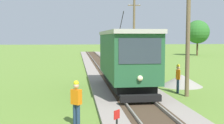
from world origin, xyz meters
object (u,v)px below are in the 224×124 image
(second_worker, at_px, (178,77))
(tree_right_near, at_px, (198,32))
(gravel_pile, at_px, (182,80))
(track_worker, at_px, (76,101))
(utility_pole_near_tram, at_px, (188,30))
(utility_pole_mid, at_px, (134,32))
(red_tram, at_px, (126,57))

(second_worker, bearing_deg, tree_right_near, -99.60)
(gravel_pile, distance_m, track_worker, 10.98)
(utility_pole_near_tram, relative_size, tree_right_near, 1.13)
(gravel_pile, height_order, tree_right_near, tree_right_near)
(utility_pole_mid, height_order, second_worker, utility_pole_mid)
(utility_pole_near_tram, bearing_deg, utility_pole_mid, 90.00)
(red_tram, height_order, gravel_pile, red_tram)
(gravel_pile, bearing_deg, second_worker, -116.04)
(utility_pole_near_tram, bearing_deg, gravel_pile, 73.71)
(utility_pole_near_tram, bearing_deg, red_tram, 152.19)
(red_tram, distance_m, gravel_pile, 4.90)
(utility_pole_near_tram, bearing_deg, tree_right_near, 65.24)
(gravel_pile, relative_size, tree_right_near, 0.44)
(track_worker, bearing_deg, gravel_pile, 177.60)
(red_tram, bearing_deg, second_worker, -13.40)
(track_worker, height_order, second_worker, same)
(utility_pole_mid, bearing_deg, red_tram, -103.65)
(utility_pole_near_tram, relative_size, track_worker, 4.17)
(red_tram, relative_size, utility_pole_near_tram, 1.15)
(second_worker, xyz_separation_m, tree_right_near, (16.24, 33.85, 3.41))
(utility_pole_mid, relative_size, track_worker, 4.41)
(utility_pole_near_tram, height_order, utility_pole_mid, utility_pole_mid)
(gravel_pile, bearing_deg, red_tram, -159.47)
(utility_pole_mid, height_order, gravel_pile, utility_pole_mid)
(second_worker, bearing_deg, track_worker, 59.10)
(red_tram, distance_m, utility_pole_mid, 14.10)
(utility_pole_mid, bearing_deg, utility_pole_near_tram, -90.00)
(gravel_pile, bearing_deg, tree_right_near, 64.40)
(gravel_pile, xyz_separation_m, second_worker, (-1.15, -2.35, 0.58))
(red_tram, bearing_deg, tree_right_near, 59.67)
(tree_right_near, bearing_deg, utility_pole_near_tram, -114.76)
(utility_pole_mid, bearing_deg, gravel_pile, -85.34)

